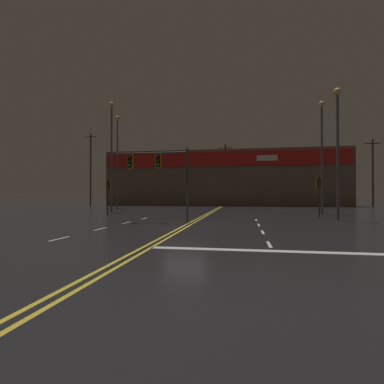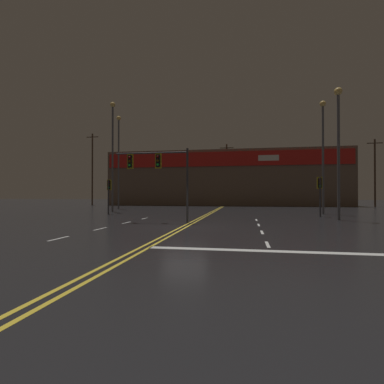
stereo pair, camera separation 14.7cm
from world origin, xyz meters
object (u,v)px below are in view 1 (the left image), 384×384
(traffic_signal_median, at_px, (156,166))
(traffic_signal_corner_northwest, at_px, (108,189))
(streetlight_near_left, at_px, (112,144))
(streetlight_far_right, at_px, (338,136))
(traffic_signal_corner_northeast, at_px, (319,188))
(streetlight_median_approach, at_px, (117,151))
(streetlight_near_right, at_px, (322,143))

(traffic_signal_median, distance_m, traffic_signal_corner_northwest, 9.93)
(traffic_signal_median, relative_size, streetlight_near_left, 0.42)
(traffic_signal_median, xyz_separation_m, traffic_signal_corner_northwest, (-6.78, 7.13, -1.32))
(traffic_signal_corner_northwest, distance_m, streetlight_far_right, 19.80)
(traffic_signal_corner_northeast, height_order, streetlight_far_right, streetlight_far_right)
(traffic_signal_median, height_order, traffic_signal_corner_northwest, traffic_signal_median)
(traffic_signal_median, bearing_deg, traffic_signal_corner_northwest, 133.53)
(streetlight_far_right, bearing_deg, streetlight_median_approach, 149.49)
(traffic_signal_corner_northwest, height_order, streetlight_near_left, streetlight_near_left)
(traffic_signal_corner_northeast, bearing_deg, streetlight_far_right, -81.54)
(traffic_signal_corner_northeast, relative_size, streetlight_far_right, 0.35)
(traffic_signal_corner_northwest, bearing_deg, streetlight_near_left, 110.62)
(streetlight_near_left, distance_m, streetlight_median_approach, 6.46)
(streetlight_near_left, relative_size, streetlight_median_approach, 0.99)
(traffic_signal_corner_northeast, distance_m, streetlight_near_right, 5.61)
(streetlight_near_left, bearing_deg, streetlight_near_right, -1.19)
(traffic_signal_corner_northwest, relative_size, streetlight_far_right, 0.34)
(streetlight_near_right, distance_m, streetlight_far_right, 6.87)
(traffic_signal_corner_northeast, xyz_separation_m, streetlight_near_right, (1.10, 3.47, 4.28))
(traffic_signal_corner_northwest, bearing_deg, traffic_signal_corner_northeast, 0.31)
(traffic_signal_median, relative_size, traffic_signal_corner_northwest, 1.53)
(traffic_signal_corner_northwest, xyz_separation_m, streetlight_near_left, (-1.51, 4.01, 4.95))
(traffic_signal_median, height_order, streetlight_median_approach, streetlight_median_approach)
(traffic_signal_median, xyz_separation_m, streetlight_far_right, (12.40, 3.89, 2.39))
(streetlight_near_left, bearing_deg, traffic_signal_corner_northeast, -10.96)
(traffic_signal_corner_northeast, bearing_deg, streetlight_near_right, 72.35)
(streetlight_far_right, bearing_deg, streetlight_near_left, 160.68)
(traffic_signal_median, bearing_deg, traffic_signal_corner_northeast, 31.28)
(traffic_signal_median, bearing_deg, streetlight_near_left, 126.63)
(streetlight_near_right, bearing_deg, traffic_signal_corner_northeast, -107.65)
(traffic_signal_median, height_order, traffic_signal_corner_northeast, traffic_signal_median)
(streetlight_far_right, bearing_deg, traffic_signal_corner_northeast, 98.46)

